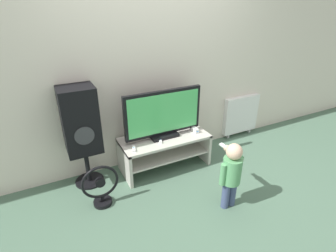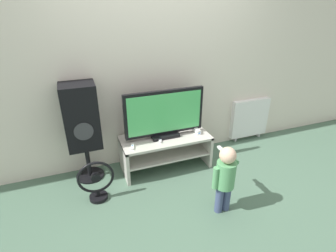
{
  "view_description": "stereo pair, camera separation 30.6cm",
  "coord_description": "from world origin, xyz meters",
  "px_view_note": "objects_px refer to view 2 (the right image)",
  "views": [
    {
      "loc": [
        -1.25,
        -2.31,
        1.95
      ],
      "look_at": [
        0.0,
        0.15,
        0.62
      ],
      "focal_mm": 28.0,
      "sensor_mm": 36.0,
      "label": 1
    },
    {
      "loc": [
        -0.97,
        -2.44,
        1.95
      ],
      "look_at": [
        0.0,
        0.15,
        0.62
      ],
      "focal_mm": 28.0,
      "sensor_mm": 36.0,
      "label": 2
    }
  ],
  "objects_px": {
    "radiator": "(250,118)",
    "television": "(164,115)",
    "remote_primary": "(132,147)",
    "speaker_tower": "(82,119)",
    "floor_fan": "(97,183)",
    "child": "(225,174)",
    "remote_secondary": "(160,140)",
    "game_console": "(196,130)"
  },
  "relations": [
    {
      "from": "remote_primary",
      "to": "speaker_tower",
      "type": "distance_m",
      "value": 0.64
    },
    {
      "from": "game_console",
      "to": "floor_fan",
      "type": "distance_m",
      "value": 1.37
    },
    {
      "from": "remote_primary",
      "to": "radiator",
      "type": "distance_m",
      "value": 1.92
    },
    {
      "from": "remote_primary",
      "to": "remote_secondary",
      "type": "bearing_deg",
      "value": 5.93
    },
    {
      "from": "television",
      "to": "remote_secondary",
      "type": "bearing_deg",
      "value": -133.0
    },
    {
      "from": "television",
      "to": "child",
      "type": "bearing_deg",
      "value": -74.18
    },
    {
      "from": "child",
      "to": "floor_fan",
      "type": "height_order",
      "value": "child"
    },
    {
      "from": "speaker_tower",
      "to": "game_console",
      "type": "bearing_deg",
      "value": -5.62
    },
    {
      "from": "television",
      "to": "speaker_tower",
      "type": "bearing_deg",
      "value": 174.39
    },
    {
      "from": "radiator",
      "to": "remote_primary",
      "type": "bearing_deg",
      "value": -169.07
    },
    {
      "from": "game_console",
      "to": "speaker_tower",
      "type": "xyz_separation_m",
      "value": [
        -1.35,
        0.13,
        0.32
      ]
    },
    {
      "from": "radiator",
      "to": "television",
      "type": "bearing_deg",
      "value": -170.89
    },
    {
      "from": "floor_fan",
      "to": "speaker_tower",
      "type": "bearing_deg",
      "value": 95.75
    },
    {
      "from": "remote_secondary",
      "to": "radiator",
      "type": "xyz_separation_m",
      "value": [
        1.53,
        0.33,
        -0.09
      ]
    },
    {
      "from": "child",
      "to": "radiator",
      "type": "distance_m",
      "value": 1.67
    },
    {
      "from": "game_console",
      "to": "speaker_tower",
      "type": "distance_m",
      "value": 1.4
    },
    {
      "from": "remote_secondary",
      "to": "child",
      "type": "bearing_deg",
      "value": -67.35
    },
    {
      "from": "floor_fan",
      "to": "radiator",
      "type": "height_order",
      "value": "radiator"
    },
    {
      "from": "television",
      "to": "radiator",
      "type": "relative_size",
      "value": 1.53
    },
    {
      "from": "floor_fan",
      "to": "radiator",
      "type": "bearing_deg",
      "value": 14.07
    },
    {
      "from": "remote_primary",
      "to": "game_console",
      "type": "bearing_deg",
      "value": 6.09
    },
    {
      "from": "game_console",
      "to": "remote_secondary",
      "type": "height_order",
      "value": "game_console"
    },
    {
      "from": "game_console",
      "to": "remote_primary",
      "type": "xyz_separation_m",
      "value": [
        -0.85,
        -0.09,
        -0.02
      ]
    },
    {
      "from": "child",
      "to": "remote_secondary",
      "type": "bearing_deg",
      "value": 112.65
    },
    {
      "from": "remote_secondary",
      "to": "child",
      "type": "height_order",
      "value": "child"
    },
    {
      "from": "child",
      "to": "floor_fan",
      "type": "relative_size",
      "value": 1.57
    },
    {
      "from": "television",
      "to": "floor_fan",
      "type": "bearing_deg",
      "value": -158.37
    },
    {
      "from": "remote_primary",
      "to": "child",
      "type": "relative_size",
      "value": 0.18
    },
    {
      "from": "speaker_tower",
      "to": "radiator",
      "type": "xyz_separation_m",
      "value": [
        2.38,
        0.14,
        -0.42
      ]
    },
    {
      "from": "television",
      "to": "floor_fan",
      "type": "relative_size",
      "value": 2.08
    },
    {
      "from": "child",
      "to": "speaker_tower",
      "type": "relative_size",
      "value": 0.63
    },
    {
      "from": "child",
      "to": "radiator",
      "type": "bearing_deg",
      "value": 45.58
    },
    {
      "from": "remote_secondary",
      "to": "radiator",
      "type": "bearing_deg",
      "value": 12.05
    },
    {
      "from": "game_console",
      "to": "floor_fan",
      "type": "height_order",
      "value": "game_console"
    },
    {
      "from": "speaker_tower",
      "to": "floor_fan",
      "type": "bearing_deg",
      "value": -84.25
    },
    {
      "from": "television",
      "to": "floor_fan",
      "type": "distance_m",
      "value": 1.08
    },
    {
      "from": "television",
      "to": "remote_secondary",
      "type": "distance_m",
      "value": 0.31
    },
    {
      "from": "child",
      "to": "speaker_tower",
      "type": "bearing_deg",
      "value": 138.94
    },
    {
      "from": "remote_primary",
      "to": "speaker_tower",
      "type": "xyz_separation_m",
      "value": [
        -0.5,
        0.22,
        0.34
      ]
    },
    {
      "from": "television",
      "to": "remote_secondary",
      "type": "relative_size",
      "value": 7.4
    },
    {
      "from": "remote_secondary",
      "to": "game_console",
      "type": "bearing_deg",
      "value": 6.2
    },
    {
      "from": "radiator",
      "to": "child",
      "type": "bearing_deg",
      "value": -134.42
    }
  ]
}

